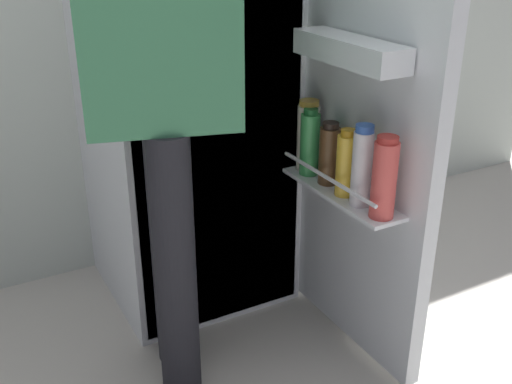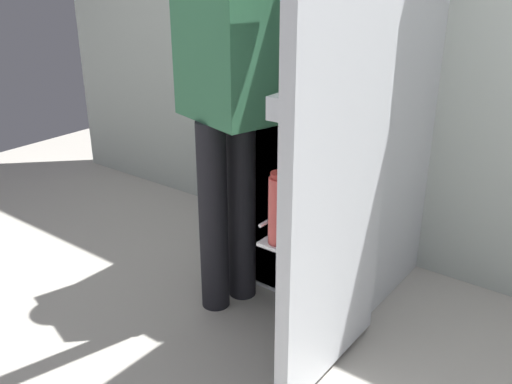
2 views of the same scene
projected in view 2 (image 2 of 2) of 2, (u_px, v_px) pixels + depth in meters
ground_plane at (262, 328)px, 2.28m from camera, size 5.96×5.96×0.00m
refrigerator at (339, 102)px, 2.31m from camera, size 0.68×1.21×1.70m
person at (226, 77)px, 2.10m from camera, size 0.55×0.77×1.65m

